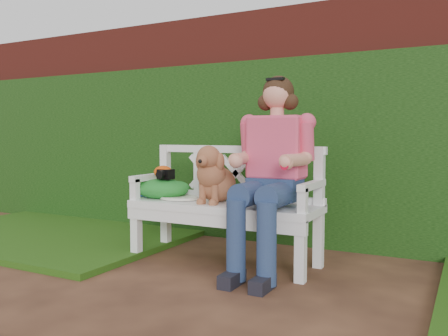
% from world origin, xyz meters
% --- Properties ---
extents(ground, '(60.00, 60.00, 0.00)m').
position_xyz_m(ground, '(0.00, 0.00, 0.00)').
color(ground, '#341F16').
extents(brick_wall, '(10.00, 0.30, 2.20)m').
position_xyz_m(brick_wall, '(0.00, 1.90, 1.10)').
color(brick_wall, maroon).
rests_on(brick_wall, ground).
extents(ivy_hedge, '(10.00, 0.18, 1.70)m').
position_xyz_m(ivy_hedge, '(0.00, 1.68, 0.85)').
color(ivy_hedge, '#2B5A1B').
rests_on(ivy_hedge, ground).
extents(grass_left, '(2.60, 2.00, 0.05)m').
position_xyz_m(grass_left, '(-2.40, 0.90, 0.03)').
color(grass_left, '#17370A').
rests_on(grass_left, ground).
extents(garden_bench, '(1.59, 0.63, 0.48)m').
position_xyz_m(garden_bench, '(-0.45, 0.80, 0.24)').
color(garden_bench, white).
rests_on(garden_bench, ground).
extents(seated_woman, '(0.70, 0.88, 1.44)m').
position_xyz_m(seated_woman, '(-0.03, 0.78, 0.72)').
color(seated_woman, '#FD2857').
rests_on(seated_woman, ground).
extents(dog, '(0.39, 0.47, 0.45)m').
position_xyz_m(dog, '(-0.51, 0.76, 0.71)').
color(dog, '#BC784E').
rests_on(dog, garden_bench).
extents(tennis_racket, '(0.65, 0.30, 0.03)m').
position_xyz_m(tennis_racket, '(-0.88, 0.77, 0.50)').
color(tennis_racket, white).
rests_on(tennis_racket, garden_bench).
extents(green_bag, '(0.48, 0.37, 0.16)m').
position_xyz_m(green_bag, '(-1.04, 0.79, 0.56)').
color(green_bag, '#29812A').
rests_on(green_bag, garden_bench).
extents(camera_item, '(0.13, 0.10, 0.08)m').
position_xyz_m(camera_item, '(-0.99, 0.77, 0.68)').
color(camera_item, black).
rests_on(camera_item, green_bag).
extents(baseball_glove, '(0.18, 0.14, 0.11)m').
position_xyz_m(baseball_glove, '(-1.03, 0.80, 0.70)').
color(baseball_glove, '#CF470C').
rests_on(baseball_glove, green_bag).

